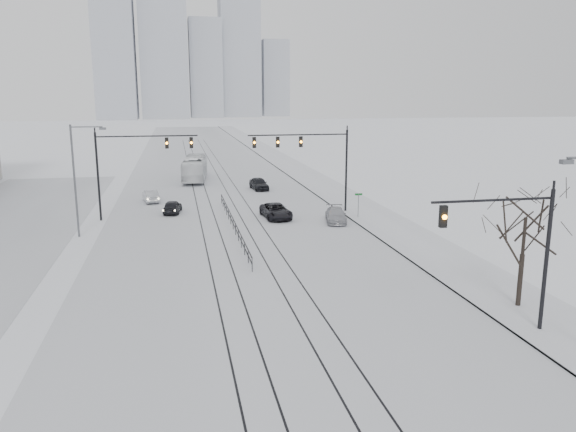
% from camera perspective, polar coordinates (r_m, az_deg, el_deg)
% --- Properties ---
extents(ground, '(500.00, 500.00, 0.00)m').
position_cam_1_polar(ground, '(20.49, 3.67, -21.09)').
color(ground, white).
rests_on(ground, ground).
extents(road, '(22.00, 260.00, 0.02)m').
position_cam_1_polar(road, '(77.47, -7.87, 3.75)').
color(road, silver).
rests_on(road, ground).
extents(sidewalk_east, '(5.00, 260.00, 0.16)m').
position_cam_1_polar(sidewalk_east, '(79.40, 1.92, 4.11)').
color(sidewalk_east, silver).
rests_on(sidewalk_east, ground).
extents(curb, '(0.10, 260.00, 0.12)m').
position_cam_1_polar(curb, '(78.88, 0.18, 4.05)').
color(curb, gray).
rests_on(curb, ground).
extents(tram_rails, '(5.30, 180.00, 0.01)m').
position_cam_1_polar(tram_rails, '(57.79, -6.60, 0.93)').
color(tram_rails, black).
rests_on(tram_rails, ground).
extents(skyline, '(96.00, 48.00, 72.00)m').
position_cam_1_polar(skyline, '(290.94, -9.81, 15.85)').
color(skyline, '#A2A7B1').
rests_on(skyline, ground).
extents(traffic_mast_near, '(6.10, 0.37, 7.00)m').
position_cam_1_polar(traffic_mast_near, '(28.05, 22.27, -2.50)').
color(traffic_mast_near, black).
rests_on(traffic_mast_near, ground).
extents(traffic_mast_ne, '(9.60, 0.37, 8.00)m').
position_cam_1_polar(traffic_mast_ne, '(53.33, 2.52, 6.29)').
color(traffic_mast_ne, black).
rests_on(traffic_mast_ne, ground).
extents(traffic_mast_nw, '(9.10, 0.37, 8.00)m').
position_cam_1_polar(traffic_mast_nw, '(52.96, -15.65, 5.61)').
color(traffic_mast_nw, black).
rests_on(traffic_mast_nw, ground).
extents(street_light_west, '(2.73, 0.25, 9.00)m').
position_cam_1_polar(street_light_west, '(47.52, -20.56, 4.14)').
color(street_light_west, '#595B60').
rests_on(street_light_west, ground).
extents(bare_tree, '(4.40, 4.40, 6.10)m').
position_cam_1_polar(bare_tree, '(31.81, 22.94, -1.03)').
color(bare_tree, black).
rests_on(bare_tree, ground).
extents(median_fence, '(0.06, 24.00, 1.00)m').
position_cam_1_polar(median_fence, '(47.95, -5.60, -0.77)').
color(median_fence, black).
rests_on(median_fence, ground).
extents(street_sign, '(0.70, 0.06, 2.40)m').
position_cam_1_polar(street_sign, '(52.09, 7.17, 1.45)').
color(street_sign, '#595B60').
rests_on(street_sign, ground).
extents(sedan_sb_inner, '(2.05, 3.92, 1.27)m').
position_cam_1_polar(sedan_sb_inner, '(55.45, -11.66, 0.92)').
color(sedan_sb_inner, black).
rests_on(sedan_sb_inner, ground).
extents(sedan_sb_outer, '(1.99, 4.10, 1.30)m').
position_cam_1_polar(sedan_sb_outer, '(61.78, -13.78, 1.97)').
color(sedan_sb_outer, '#B6B8BE').
rests_on(sedan_sb_outer, ground).
extents(sedan_nb_front, '(2.63, 5.04, 1.35)m').
position_cam_1_polar(sedan_nb_front, '(52.07, -1.23, 0.49)').
color(sedan_nb_front, black).
rests_on(sedan_nb_front, ground).
extents(sedan_nb_right, '(2.60, 4.60, 1.26)m').
position_cam_1_polar(sedan_nb_right, '(50.70, 4.88, 0.08)').
color(sedan_nb_right, '#A6A7AE').
rests_on(sedan_nb_right, ground).
extents(sedan_nb_far, '(2.18, 4.42, 1.45)m').
position_cam_1_polar(sedan_nb_far, '(68.05, -2.97, 3.29)').
color(sedan_nb_far, black).
rests_on(sedan_nb_far, ground).
extents(box_truck, '(3.84, 11.71, 3.20)m').
position_cam_1_polar(box_truck, '(76.37, -9.45, 4.78)').
color(box_truck, white).
rests_on(box_truck, ground).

